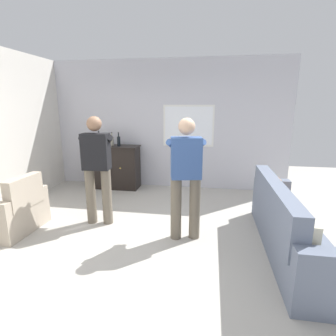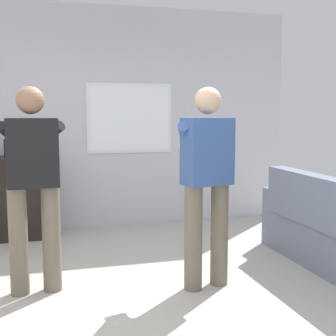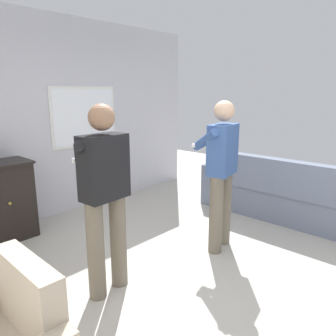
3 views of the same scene
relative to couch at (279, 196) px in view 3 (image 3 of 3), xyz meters
name	(u,v)px [view 3 (image 3 of 3)]	position (x,y,z in m)	size (l,w,h in m)	color
ground	(203,277)	(-1.93, -0.12, -0.34)	(10.40, 10.40, 0.00)	#B2ADA3
wall_back_with_window	(55,118)	(-1.92, 2.54, 1.06)	(5.20, 0.15, 2.80)	silver
couch	(279,196)	(0.00, 0.00, 0.00)	(0.57, 2.38, 0.89)	slate
person_standing_left	(104,192)	(-2.68, 0.39, 0.59)	(0.56, 0.49, 1.68)	#6B6051
person_standing_right	(221,169)	(-1.30, 0.13, 0.59)	(0.54, 0.51, 1.68)	#6B6051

